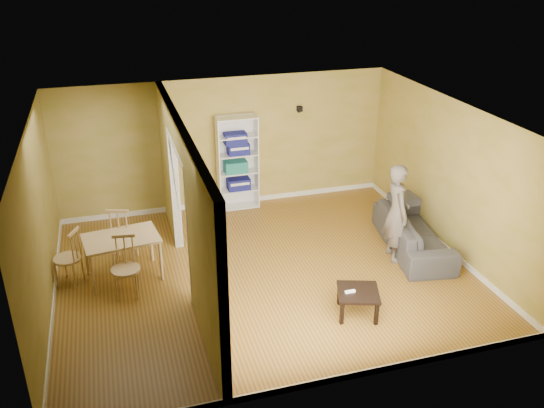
{
  "coord_description": "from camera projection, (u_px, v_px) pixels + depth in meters",
  "views": [
    {
      "loc": [
        -2.15,
        -7.78,
        4.92
      ],
      "look_at": [
        0.2,
        0.2,
        1.1
      ],
      "focal_mm": 38.0,
      "sensor_mm": 36.0,
      "label": 1
    }
  ],
  "objects": [
    {
      "name": "dining_table",
      "position": [
        121.0,
        242.0,
        8.99
      ],
      "size": [
        1.14,
        0.76,
        0.71
      ],
      "rotation": [
        0.0,
        0.0,
        0.14
      ],
      "color": "tan",
      "rests_on": "ground"
    },
    {
      "name": "bookshelf",
      "position": [
        237.0,
        163.0,
        11.31
      ],
      "size": [
        0.79,
        0.35,
        1.89
      ],
      "color": "white",
      "rests_on": "ground"
    },
    {
      "name": "game_controller",
      "position": [
        350.0,
        292.0,
        8.13
      ],
      "size": [
        0.15,
        0.04,
        0.03
      ],
      "primitive_type": "cube",
      "color": "white",
      "rests_on": "coffee_table"
    },
    {
      "name": "chair_left",
      "position": [
        67.0,
        257.0,
        8.89
      ],
      "size": [
        0.57,
        0.57,
        0.94
      ],
      "primitive_type": null,
      "rotation": [
        0.0,
        0.0,
        -2.0
      ],
      "color": "tan",
      "rests_on": "ground"
    },
    {
      "name": "paper_box_navy_b",
      "position": [
        238.0,
        149.0,
        11.15
      ],
      "size": [
        0.42,
        0.27,
        0.21
      ],
      "primitive_type": "cube",
      "color": "navy",
      "rests_on": "bookshelf"
    },
    {
      "name": "chair_near",
      "position": [
        125.0,
        268.0,
        8.58
      ],
      "size": [
        0.5,
        0.5,
        0.95
      ],
      "primitive_type": null,
      "rotation": [
        0.0,
        0.0,
        -0.15
      ],
      "color": "tan",
      "rests_on": "ground"
    },
    {
      "name": "chair_far",
      "position": [
        123.0,
        233.0,
        9.51
      ],
      "size": [
        0.59,
        0.59,
        1.03
      ],
      "primitive_type": null,
      "rotation": [
        0.0,
        0.0,
        2.85
      ],
      "color": "tan",
      "rests_on": "ground"
    },
    {
      "name": "paper_box_navy_a",
      "position": [
        239.0,
        184.0,
        11.45
      ],
      "size": [
        0.44,
        0.29,
        0.23
      ],
      "primitive_type": "cube",
      "color": "#19224A",
      "rests_on": "bookshelf"
    },
    {
      "name": "sofa",
      "position": [
        414.0,
        228.0,
        9.92
      ],
      "size": [
        2.28,
        1.27,
        0.82
      ],
      "primitive_type": "imported",
      "rotation": [
        0.0,
        0.0,
        1.4
      ],
      "color": "black",
      "rests_on": "ground"
    },
    {
      "name": "partition",
      "position": [
        185.0,
        208.0,
        8.54
      ],
      "size": [
        0.22,
        5.5,
        2.6
      ],
      "primitive_type": null,
      "color": "tan",
      "rests_on": "ground"
    },
    {
      "name": "room_shell",
      "position": [
        263.0,
        199.0,
        8.85
      ],
      "size": [
        6.5,
        6.5,
        6.5
      ],
      "color": "olive",
      "rests_on": "ground"
    },
    {
      "name": "wall_speaker",
      "position": [
        300.0,
        109.0,
        11.33
      ],
      "size": [
        0.1,
        0.1,
        0.1
      ],
      "primitive_type": "cube",
      "color": "black",
      "rests_on": "room_shell"
    },
    {
      "name": "person",
      "position": [
        398.0,
        204.0,
        9.41
      ],
      "size": [
        0.78,
        0.65,
        1.98
      ],
      "primitive_type": "imported",
      "rotation": [
        0.0,
        0.0,
        1.44
      ],
      "color": "slate",
      "rests_on": "ground"
    },
    {
      "name": "paper_box_navy_c",
      "position": [
        235.0,
        138.0,
        11.05
      ],
      "size": [
        0.43,
        0.28,
        0.22
      ],
      "primitive_type": "cube",
      "color": "navy",
      "rests_on": "bookshelf"
    },
    {
      "name": "paper_box_teal",
      "position": [
        236.0,
        166.0,
        11.29
      ],
      "size": [
        0.44,
        0.29,
        0.23
      ],
      "primitive_type": "cube",
      "color": "#0B5849",
      "rests_on": "bookshelf"
    },
    {
      "name": "coffee_table",
      "position": [
        358.0,
        295.0,
        8.19
      ],
      "size": [
        0.58,
        0.58,
        0.39
      ],
      "rotation": [
        0.0,
        0.0,
        -0.32
      ],
      "color": "black",
      "rests_on": "ground"
    }
  ]
}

